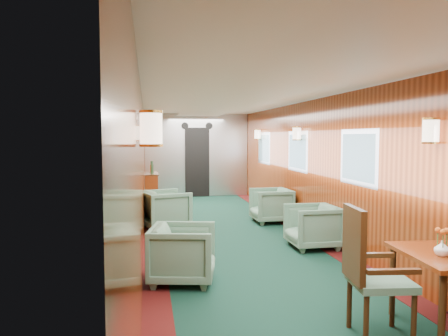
% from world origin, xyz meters
% --- Properties ---
extents(room, '(12.00, 12.10, 2.40)m').
position_xyz_m(room, '(0.00, 0.00, 1.63)').
color(room, '#0D3024').
rests_on(room, ground).
extents(bulkhead, '(2.98, 0.17, 2.39)m').
position_xyz_m(bulkhead, '(0.00, 5.91, 1.18)').
color(bulkhead, silver).
rests_on(bulkhead, ground).
extents(windows_right, '(0.02, 8.60, 0.80)m').
position_xyz_m(windows_right, '(1.49, 0.25, 1.45)').
color(windows_right, silver).
rests_on(windows_right, ground).
extents(wall_sconces, '(2.97, 7.97, 0.25)m').
position_xyz_m(wall_sconces, '(0.00, 0.57, 1.79)').
color(wall_sconces, '#FFE6C6').
rests_on(wall_sconces, ground).
extents(dining_table, '(0.74, 1.00, 0.71)m').
position_xyz_m(dining_table, '(1.15, -3.31, 0.60)').
color(dining_table, maroon).
rests_on(dining_table, ground).
extents(side_chair, '(0.57, 0.59, 1.14)m').
position_xyz_m(side_chair, '(0.44, -3.28, 0.62)').
color(side_chair, '#214D3C').
rests_on(side_chair, ground).
extents(credenza, '(0.31, 0.99, 1.17)m').
position_xyz_m(credenza, '(-1.34, 3.61, 0.46)').
color(credenza, maroon).
rests_on(credenza, ground).
extents(flower_vase, '(0.13, 0.13, 0.14)m').
position_xyz_m(flower_vase, '(1.06, -3.38, 0.78)').
color(flower_vase, silver).
rests_on(flower_vase, dining_table).
extents(armchair_left_near, '(0.90, 0.88, 0.69)m').
position_xyz_m(armchair_left_near, '(-1.02, -1.56, 0.35)').
color(armchair_left_near, '#214D3C').
rests_on(armchair_left_near, ground).
extents(armchair_left_far, '(1.01, 1.00, 0.74)m').
position_xyz_m(armchair_left_far, '(-1.10, 1.51, 0.37)').
color(armchair_left_far, '#214D3C').
rests_on(armchair_left_far, ground).
extents(armchair_right_near, '(0.75, 0.73, 0.68)m').
position_xyz_m(armchair_right_near, '(1.10, -0.30, 0.34)').
color(armchair_right_near, '#214D3C').
rests_on(armchair_right_near, ground).
extents(armchair_right_far, '(0.78, 0.76, 0.70)m').
position_xyz_m(armchair_right_far, '(1.04, 1.78, 0.35)').
color(armchair_right_far, '#214D3C').
rests_on(armchair_right_far, ground).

